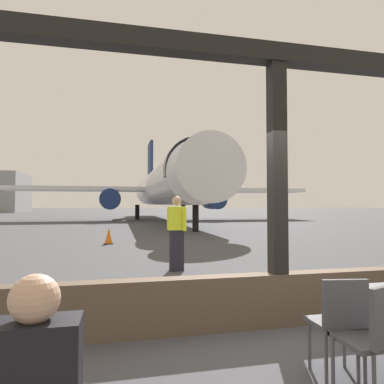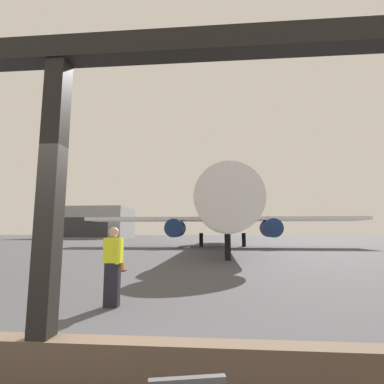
# 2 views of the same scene
# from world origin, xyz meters

# --- Properties ---
(ground_plane) EXTENTS (220.00, 220.00, 0.00)m
(ground_plane) POSITION_xyz_m (0.00, 40.00, 0.00)
(ground_plane) COLOR #424247
(window_frame) EXTENTS (7.44, 0.24, 3.66)m
(window_frame) POSITION_xyz_m (0.00, 0.00, 1.29)
(window_frame) COLOR brown
(window_frame) RESTS_ON ground
(cafe_chair_aisle_left) EXTENTS (0.44, 0.44, 0.91)m
(cafe_chair_aisle_left) POSITION_xyz_m (-0.12, -1.40, 0.55)
(cafe_chair_aisle_left) COLOR #4C4C51
(cafe_chair_aisle_left) RESTS_ON ground
(cafe_chair_aisle_right) EXTENTS (0.48, 0.48, 0.94)m
(cafe_chair_aisle_right) POSITION_xyz_m (-0.08, -1.77, 0.56)
(cafe_chair_aisle_right) COLOR #4C4C51
(cafe_chair_aisle_right) RESTS_ON ground
(airplane) EXTENTS (29.72, 33.69, 10.15)m
(airplane) POSITION_xyz_m (2.27, 27.81, 3.32)
(airplane) COLOR silver
(airplane) RESTS_ON ground
(ground_crew_worker) EXTENTS (0.40, 0.46, 1.74)m
(ground_crew_worker) POSITION_xyz_m (-0.69, 3.76, 0.90)
(ground_crew_worker) COLOR black
(ground_crew_worker) RESTS_ON ground
(traffic_cone) EXTENTS (0.36, 0.36, 0.63)m
(traffic_cone) POSITION_xyz_m (-2.39, 9.56, 0.30)
(traffic_cone) COLOR orange
(traffic_cone) RESTS_ON ground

